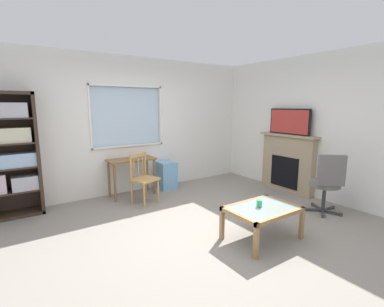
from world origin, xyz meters
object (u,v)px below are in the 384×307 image
object	(u,v)px
desk_under_window	(132,165)
sippy_cup	(259,203)
plastic_drawer_unit	(166,175)
tv	(290,122)
bookshelf	(5,153)
office_chair	(327,181)
fireplace	(288,163)
coffee_table	(262,212)
wooden_chair	(143,178)

from	to	relation	value
desk_under_window	sippy_cup	world-z (taller)	desk_under_window
desk_under_window	plastic_drawer_unit	xyz separation A→B (m)	(0.78, 0.05, -0.32)
plastic_drawer_unit	tv	world-z (taller)	tv
sippy_cup	desk_under_window	bearing A→B (deg)	105.21
bookshelf	office_chair	distance (m)	5.07
bookshelf	tv	world-z (taller)	bookshelf
bookshelf	fireplace	distance (m)	5.03
fireplace	office_chair	size ratio (longest dim) A/B	1.25
fireplace	sippy_cup	size ratio (longest dim) A/B	13.93
plastic_drawer_unit	office_chair	xyz separation A→B (m)	(1.46, -2.69, 0.27)
tv	bookshelf	bearing A→B (deg)	161.19
desk_under_window	fireplace	xyz separation A→B (m)	(2.75, -1.50, -0.01)
desk_under_window	coffee_table	bearing A→B (deg)	-74.56
bookshelf	wooden_chair	world-z (taller)	bookshelf
tv	office_chair	xyz separation A→B (m)	(-0.49, -1.14, -0.87)
coffee_table	office_chair	bearing A→B (deg)	0.11
fireplace	tv	size ratio (longest dim) A/B	1.38
plastic_drawer_unit	coffee_table	size ratio (longest dim) A/B	0.63
sippy_cup	coffee_table	bearing A→B (deg)	-60.94
bookshelf	coffee_table	world-z (taller)	bookshelf
office_chair	coffee_table	size ratio (longest dim) A/B	1.09
office_chair	wooden_chair	bearing A→B (deg)	136.45
desk_under_window	sippy_cup	bearing A→B (deg)	-74.79
coffee_table	wooden_chair	bearing A→B (deg)	108.77
coffee_table	tv	bearing A→B (deg)	29.71
fireplace	office_chair	distance (m)	1.25
coffee_table	fireplace	bearing A→B (deg)	29.49
wooden_chair	plastic_drawer_unit	xyz separation A→B (m)	(0.77, 0.57, -0.17)
wooden_chair	coffee_table	bearing A→B (deg)	-71.23
bookshelf	sippy_cup	bearing A→B (deg)	-45.16
bookshelf	coffee_table	xyz separation A→B (m)	(2.72, -2.75, -0.65)
wooden_chair	plastic_drawer_unit	size ratio (longest dim) A/B	1.56
plastic_drawer_unit	coffee_table	world-z (taller)	plastic_drawer_unit
tv	sippy_cup	bearing A→B (deg)	-151.42
office_chair	bookshelf	bearing A→B (deg)	146.99
desk_under_window	coffee_table	xyz separation A→B (m)	(0.73, -2.64, -0.23)
tv	sippy_cup	world-z (taller)	tv
wooden_chair	sippy_cup	bearing A→B (deg)	-71.44
bookshelf	fireplace	size ratio (longest dim) A/B	1.56
desk_under_window	office_chair	world-z (taller)	office_chair
wooden_chair	sippy_cup	xyz separation A→B (m)	(0.70, -2.09, 0.02)
sippy_cup	bookshelf	bearing A→B (deg)	134.84
wooden_chair	tv	world-z (taller)	tv
tv	coffee_table	world-z (taller)	tv
fireplace	sippy_cup	xyz separation A→B (m)	(-2.05, -1.10, -0.11)
desk_under_window	coffee_table	size ratio (longest dim) A/B	0.98
wooden_chair	fireplace	bearing A→B (deg)	-19.73
fireplace	coffee_table	xyz separation A→B (m)	(-2.02, -1.14, -0.21)
fireplace	coffee_table	world-z (taller)	fireplace
tv	office_chair	world-z (taller)	tv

